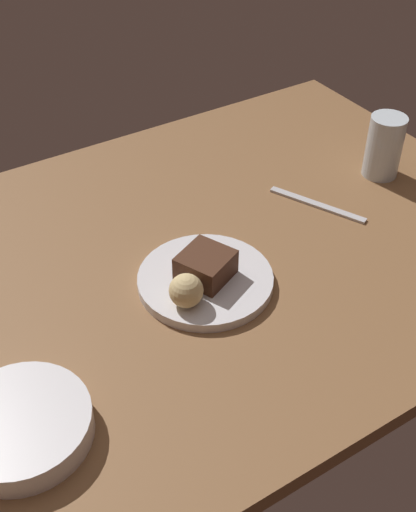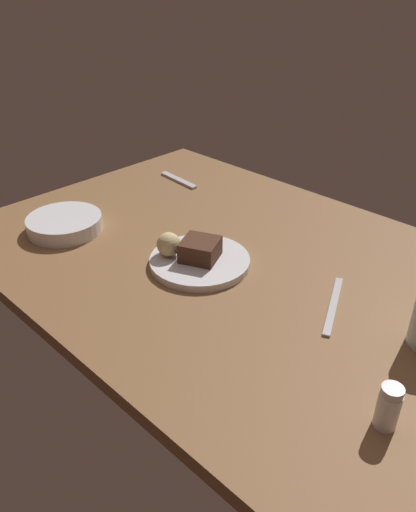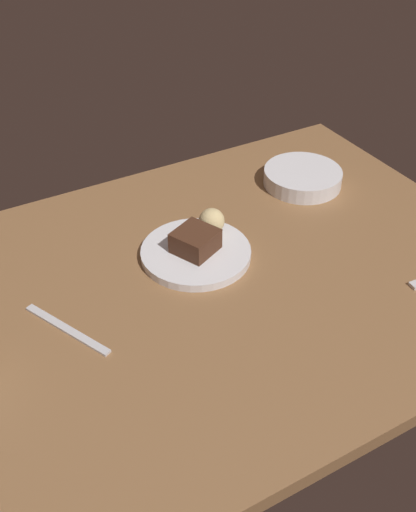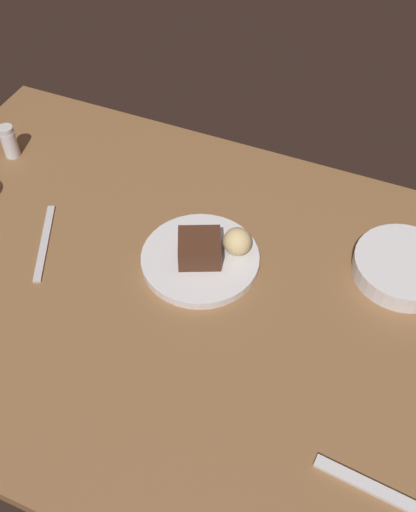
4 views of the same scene
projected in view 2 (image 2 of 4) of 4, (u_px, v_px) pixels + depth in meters
dining_table at (230, 262)px, 112.33cm from camera, size 120.00×84.00×3.00cm
dessert_plate at (200, 261)px, 108.18cm from camera, size 21.53×21.53×1.65cm
chocolate_cake_slice at (200, 249)px, 106.62cm from camera, size 9.92×9.85×4.28cm
bread_roll at (169, 244)px, 107.55cm from camera, size 5.20×5.20×5.20cm
salt_shaker at (388, 407)px, 69.83cm from camera, size 3.29×3.29×7.23cm
side_bowl at (65, 224)px, 121.07cm from camera, size 17.81×17.81×3.63cm
dessert_spoon at (179, 180)px, 148.21cm from camera, size 15.10×3.04×0.70cm
butter_knife at (332, 306)px, 95.33cm from camera, size 9.28×17.82×0.50cm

